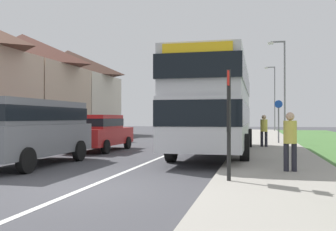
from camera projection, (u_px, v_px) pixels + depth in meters
name	position (u px, v px, depth m)	size (l,w,h in m)	color
ground_plane	(87.00, 188.00, 8.31)	(120.00, 120.00, 0.00)	#424247
lane_marking_centre	(169.00, 154.00, 16.10)	(0.14, 60.00, 0.01)	silver
pavement_near_side	(274.00, 160.00, 13.20)	(3.20, 68.00, 0.12)	#9E998E
double_decker_bus	(216.00, 103.00, 15.69)	(2.80, 10.33, 3.70)	#BCBCC1
parked_van_grey	(29.00, 126.00, 12.19)	(2.11, 5.13, 2.08)	slate
parked_car_red	(99.00, 131.00, 17.59)	(1.98, 4.51, 1.66)	#B21E1E
pedestrian_at_stop	(290.00, 139.00, 10.01)	(0.34, 0.34, 1.67)	#23232D
pedestrian_walking_away	(264.00, 129.00, 18.68)	(0.34, 0.34, 1.67)	#23232D
bus_stop_sign	(229.00, 117.00, 8.53)	(0.09, 0.52, 2.60)	black
cycle_route_sign	(279.00, 120.00, 21.43)	(0.44, 0.08, 2.52)	slate
street_lamp_mid	(283.00, 83.00, 25.41)	(1.14, 0.20, 6.66)	slate
street_lamp_far	(274.00, 94.00, 42.08)	(1.14, 0.20, 7.18)	slate
house_terrace_far_side	(22.00, 86.00, 28.02)	(7.83, 20.70, 7.70)	#C1A88E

